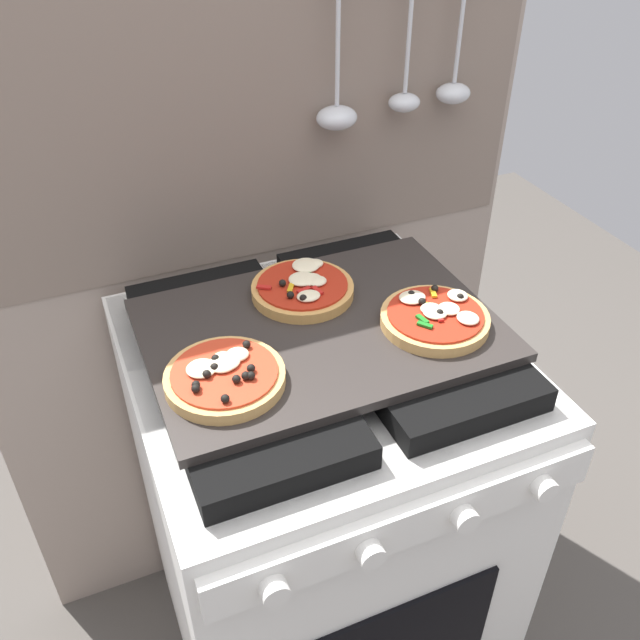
% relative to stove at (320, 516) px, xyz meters
% --- Properties ---
extents(ground_plane, '(4.00, 4.00, 0.00)m').
position_rel_stove_xyz_m(ground_plane, '(0.00, 0.00, -0.45)').
color(ground_plane, '#4C4742').
extents(kitchen_backsplash, '(1.10, 0.09, 1.55)m').
position_rel_stove_xyz_m(kitchen_backsplash, '(0.00, 0.34, 0.34)').
color(kitchen_backsplash, gray).
rests_on(kitchen_backsplash, ground_plane).
extents(stove, '(0.60, 0.64, 0.90)m').
position_rel_stove_xyz_m(stove, '(0.00, 0.00, 0.00)').
color(stove, white).
rests_on(stove, ground_plane).
extents(baking_tray, '(0.54, 0.38, 0.02)m').
position_rel_stove_xyz_m(baking_tray, '(0.00, 0.00, 0.46)').
color(baking_tray, '#2D2826').
rests_on(baking_tray, stove).
extents(pizza_left, '(0.17, 0.17, 0.03)m').
position_rel_stove_xyz_m(pizza_left, '(-0.18, -0.07, 0.48)').
color(pizza_left, tan).
rests_on(pizza_left, baking_tray).
extents(pizza_right, '(0.17, 0.17, 0.03)m').
position_rel_stove_xyz_m(pizza_right, '(0.17, -0.06, 0.48)').
color(pizza_right, tan).
rests_on(pizza_right, baking_tray).
extents(pizza_center, '(0.17, 0.17, 0.03)m').
position_rel_stove_xyz_m(pizza_center, '(0.01, 0.09, 0.48)').
color(pizza_center, tan).
rests_on(pizza_center, baking_tray).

